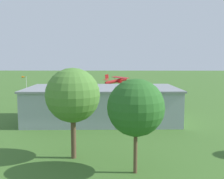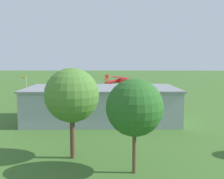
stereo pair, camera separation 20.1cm
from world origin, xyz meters
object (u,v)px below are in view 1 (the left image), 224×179
(person_walking_on_apron, at_px, (144,104))
(tree_near_perimeter_road, at_px, (136,108))
(hangar, at_px, (102,104))
(tree_behind_hangar_left, at_px, (73,95))
(biplane, at_px, (117,81))
(car_orange, at_px, (32,105))
(person_near_hangar_door, at_px, (77,101))
(car_yellow, at_px, (60,104))
(windsock, at_px, (24,79))
(car_blue, at_px, (159,105))

(person_walking_on_apron, height_order, tree_near_perimeter_road, tree_near_perimeter_road)
(hangar, height_order, tree_behind_hangar_left, tree_behind_hangar_left)
(hangar, xyz_separation_m, person_walking_on_apron, (-9.88, -16.01, -2.55))
(biplane, distance_m, tree_behind_hangar_left, 50.72)
(car_orange, bearing_deg, person_near_hangar_door, -146.69)
(person_near_hangar_door, bearing_deg, car_orange, 33.31)
(car_orange, relative_size, person_walking_on_apron, 2.97)
(tree_near_perimeter_road, bearing_deg, car_yellow, -67.44)
(car_orange, xyz_separation_m, person_near_hangar_door, (-10.11, -6.65, -0.05))
(tree_near_perimeter_road, relative_size, windsock, 1.45)
(tree_behind_hangar_left, bearing_deg, car_orange, -65.21)
(car_yellow, distance_m, windsock, 21.53)
(biplane, xyz_separation_m, car_yellow, (14.18, 16.39, -4.63))
(car_blue, relative_size, tree_near_perimeter_road, 0.48)
(hangar, distance_m, person_walking_on_apron, 18.98)
(car_yellow, bearing_deg, hangar, 128.90)
(hangar, relative_size, car_orange, 6.39)
(car_yellow, height_order, tree_behind_hangar_left, tree_behind_hangar_left)
(biplane, distance_m, tree_near_perimeter_road, 54.65)
(car_yellow, relative_size, person_near_hangar_door, 2.47)
(person_near_hangar_door, xyz_separation_m, tree_near_perimeter_road, (-12.47, 44.15, 6.23))
(person_near_hangar_door, bearing_deg, biplane, -135.88)
(biplane, bearing_deg, person_walking_on_apron, 115.76)
(hangar, relative_size, tree_near_perimeter_road, 2.92)
(car_yellow, distance_m, person_near_hangar_door, 6.84)
(windsock, bearing_deg, person_walking_on_apron, 159.23)
(car_blue, xyz_separation_m, car_yellow, (24.28, -0.93, 0.02))
(car_blue, bearing_deg, car_yellow, -2.19)
(hangar, height_order, car_orange, hangar)
(windsock, bearing_deg, person_near_hangar_door, 151.32)
(biplane, xyz_separation_m, car_orange, (20.89, 17.10, -4.60))
(hangar, relative_size, tree_behind_hangar_left, 2.66)
(car_yellow, height_order, person_walking_on_apron, car_yellow)
(person_near_hangar_door, bearing_deg, car_blue, 161.79)
(car_orange, distance_m, tree_near_perimeter_road, 44.22)
(hangar, relative_size, biplane, 3.39)
(biplane, distance_m, car_blue, 20.58)
(hangar, xyz_separation_m, windsock, (25.18, -29.30, 2.78))
(hangar, distance_m, biplane, 30.45)
(car_yellow, distance_m, tree_near_perimeter_road, 41.84)
(person_near_hangar_door, bearing_deg, person_walking_on_apron, 167.95)
(car_blue, height_order, tree_near_perimeter_road, tree_near_perimeter_road)
(tree_behind_hangar_left, bearing_deg, windsock, -65.36)
(car_blue, bearing_deg, hangar, 44.53)
(car_blue, height_order, person_walking_on_apron, car_blue)
(biplane, height_order, person_walking_on_apron, biplane)
(car_yellow, height_order, tree_near_perimeter_road, tree_near_perimeter_road)
(biplane, distance_m, windsock, 28.22)
(person_near_hangar_door, bearing_deg, tree_near_perimeter_road, 105.78)
(car_blue, xyz_separation_m, person_near_hangar_door, (20.88, -6.87, -0.01))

